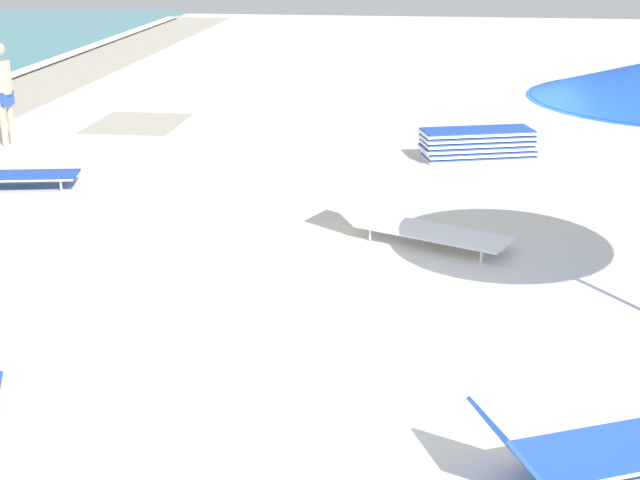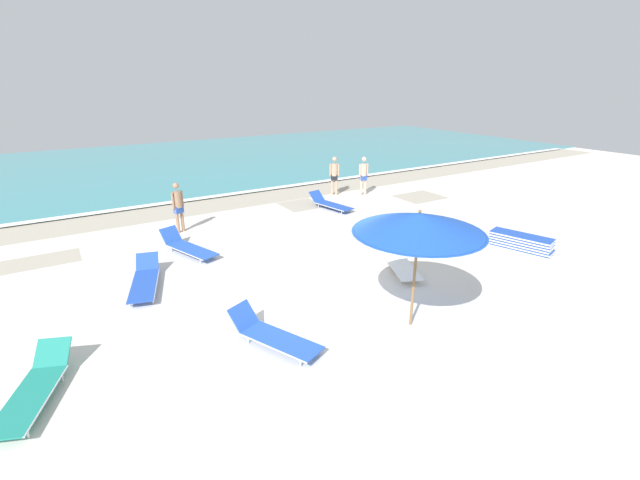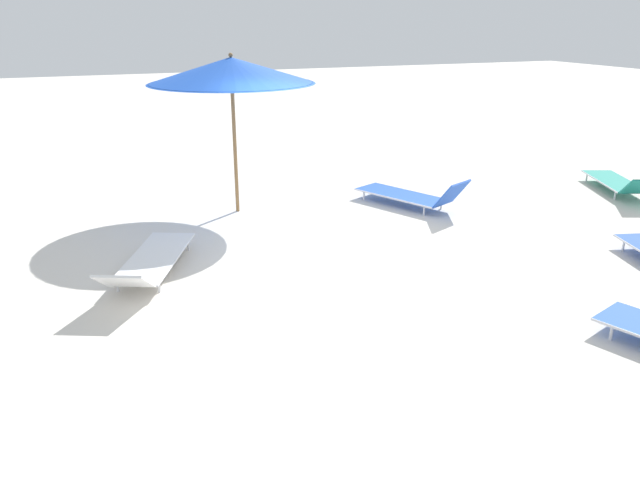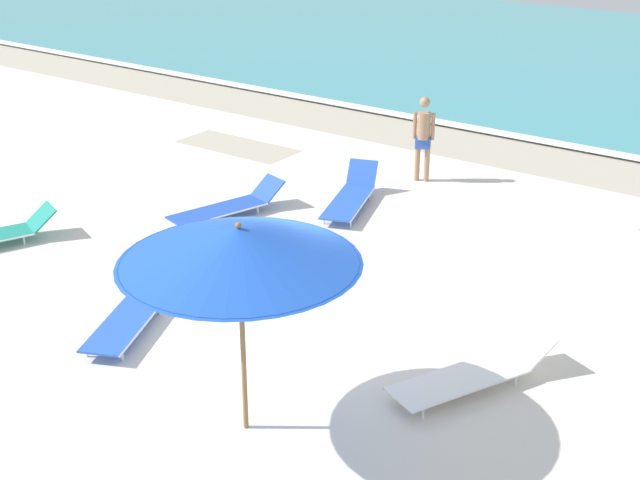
% 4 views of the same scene
% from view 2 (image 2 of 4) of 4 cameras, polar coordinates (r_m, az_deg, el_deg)
% --- Properties ---
extents(ground_plane, '(60.00, 60.00, 0.16)m').
position_cam_2_polar(ground_plane, '(10.85, 0.43, -7.46)').
color(ground_plane, silver).
extents(ocean_water, '(60.00, 19.76, 0.07)m').
position_cam_2_polar(ocean_water, '(29.16, -21.48, 9.34)').
color(ocean_water, teal).
rests_on(ocean_water, ground_plane).
extents(beach_umbrella, '(2.69, 2.69, 2.61)m').
position_cam_2_polar(beach_umbrella, '(8.78, 13.06, 2.22)').
color(beach_umbrella, olive).
rests_on(beach_umbrella, ground_plane).
extents(lounger_stack, '(1.13, 1.99, 0.49)m').
position_cam_2_polar(lounger_stack, '(14.78, 25.23, -0.29)').
color(lounger_stack, blue).
rests_on(lounger_stack, ground_plane).
extents(sun_lounger_under_umbrella, '(1.30, 2.30, 0.63)m').
position_cam_2_polar(sun_lounger_under_umbrella, '(13.72, -17.22, -0.86)').
color(sun_lounger_under_umbrella, blue).
rests_on(sun_lounger_under_umbrella, ground_plane).
extents(sun_lounger_beside_umbrella, '(1.50, 2.36, 0.50)m').
position_cam_2_polar(sun_lounger_beside_umbrella, '(12.26, 10.58, -2.91)').
color(sun_lounger_beside_umbrella, white).
rests_on(sun_lounger_beside_umbrella, ground_plane).
extents(sun_lounger_near_water_left, '(1.36, 2.19, 0.53)m').
position_cam_2_polar(sun_lounger_near_water_left, '(8.90, -33.84, -16.12)').
color(sun_lounger_near_water_left, '#1E8475').
rests_on(sun_lounger_near_water_left, ground_plane).
extents(sun_lounger_near_water_right, '(1.21, 2.37, 0.54)m').
position_cam_2_polar(sun_lounger_near_water_right, '(11.88, -22.34, -4.96)').
color(sun_lounger_near_water_right, blue).
rests_on(sun_lounger_near_water_right, ground_plane).
extents(sun_lounger_mid_beach_solo, '(1.38, 2.11, 0.62)m').
position_cam_2_polar(sun_lounger_mid_beach_solo, '(8.83, -6.31, -12.48)').
color(sun_lounger_mid_beach_solo, blue).
rests_on(sun_lounger_mid_beach_solo, ground_plane).
extents(sun_lounger_mid_beach_pair_a, '(0.99, 2.20, 0.57)m').
position_cam_2_polar(sun_lounger_mid_beach_pair_a, '(17.74, 1.38, 4.88)').
color(sun_lounger_mid_beach_pair_a, blue).
rests_on(sun_lounger_mid_beach_pair_a, ground_plane).
extents(beachgoer_wading_adult, '(0.37, 0.33, 1.76)m').
position_cam_2_polar(beachgoer_wading_adult, '(19.75, 1.93, 8.84)').
color(beachgoer_wading_adult, tan).
rests_on(beachgoer_wading_adult, ground_plane).
extents(beachgoer_shoreline_child, '(0.42, 0.28, 1.76)m').
position_cam_2_polar(beachgoer_shoreline_child, '(15.53, -18.40, 4.52)').
color(beachgoer_shoreline_child, '#A37A5B').
rests_on(beachgoer_shoreline_child, ground_plane).
extents(beachgoer_strolling_adult, '(0.44, 0.27, 1.76)m').
position_cam_2_polar(beachgoer_strolling_adult, '(19.83, 5.83, 8.79)').
color(beachgoer_strolling_adult, beige).
rests_on(beachgoer_strolling_adult, ground_plane).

